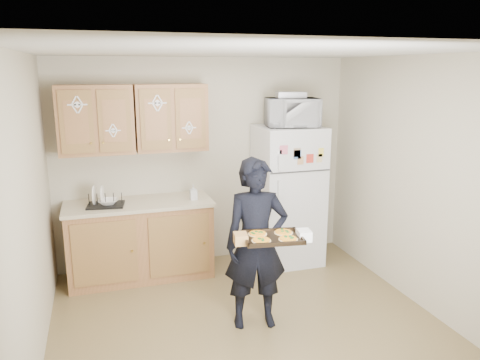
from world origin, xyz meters
The scene contains 23 objects.
floor centered at (0.00, 0.00, 0.00)m, with size 3.60×3.60×0.00m, color brown.
ceiling centered at (0.00, 0.00, 2.50)m, with size 3.60×3.60×0.00m, color silver.
wall_back centered at (0.00, 1.80, 1.25)m, with size 3.60×0.04×2.50m, color #B6AD94.
wall_front centered at (0.00, -1.80, 1.25)m, with size 3.60×0.04×2.50m, color #B6AD94.
wall_left centered at (-1.80, 0.00, 1.25)m, with size 0.04×3.60×2.50m, color #B6AD94.
wall_right centered at (1.80, 0.00, 1.25)m, with size 0.04×3.60×2.50m, color #B6AD94.
refrigerator centered at (0.95, 1.43, 0.85)m, with size 0.75×0.70×1.70m, color silver.
base_cabinet centered at (-0.85, 1.48, 0.43)m, with size 1.60×0.60×0.86m, color brown.
countertop centered at (-0.85, 1.48, 0.88)m, with size 1.64×0.64×0.04m, color #C0B694.
upper_cab_left centered at (-1.25, 1.61, 1.83)m, with size 0.80×0.33×0.75m, color brown.
upper_cab_right centered at (-0.43, 1.61, 1.83)m, with size 0.80×0.33×0.75m, color brown.
cereal_box centered at (1.47, 1.67, 0.16)m, with size 0.20×0.07×0.32m, color #C19444.
person centered at (0.08, 0.10, 0.80)m, with size 0.58×0.38×1.60m, color black.
baking_tray centered at (0.12, -0.20, 0.96)m, with size 0.49×0.36×0.04m, color black.
pizza_front_left centered at (0.00, -0.26, 0.98)m, with size 0.16×0.16×0.02m, color yellow.
pizza_front_right centered at (0.23, -0.29, 0.98)m, with size 0.16×0.16×0.02m, color yellow.
pizza_back_left centered at (0.02, -0.10, 0.98)m, with size 0.16×0.16×0.02m, color yellow.
pizza_back_right centered at (0.25, -0.13, 0.98)m, with size 0.16×0.16×0.02m, color yellow.
microwave centered at (0.96, 1.38, 1.87)m, with size 0.60×0.41×0.33m, color silver.
foil_pan centered at (0.95, 1.41, 2.07)m, with size 0.33×0.23×0.07m, color silver.
dish_rack centered at (-1.21, 1.43, 0.98)m, with size 0.39×0.29×0.15m, color black.
bowl centered at (-1.18, 1.43, 0.95)m, with size 0.22×0.22×0.05m, color white.
soap_bottle centered at (-0.23, 1.40, 0.99)m, with size 0.08×0.08×0.17m, color silver.
Camera 1 is at (-1.25, -3.70, 2.36)m, focal length 35.00 mm.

